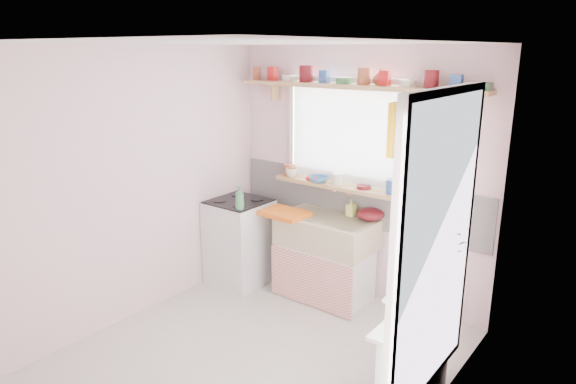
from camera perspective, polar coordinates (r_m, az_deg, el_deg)
The scene contains 19 objects.
room at distance 4.18m, azimuth 10.49°, elevation 0.27°, with size 3.20×3.20×3.20m.
sink_unit at distance 5.23m, azimuth 4.21°, elevation -7.24°, with size 0.95×0.65×1.11m.
cooker at distance 5.58m, azimuth -5.39°, elevation -5.43°, with size 0.58×0.58×0.93m.
radiator_ledge at distance 3.79m, azimuth 13.94°, elevation -17.88°, with size 0.22×0.95×0.78m.
windowsill at distance 5.15m, azimuth 5.50°, elevation 0.71°, with size 1.40×0.22×0.04m, color tan.
pine_shelf at distance 4.90m, azimuth 7.26°, elevation 11.54°, with size 2.52×0.24×0.04m, color tan.
shelf_crockery at distance 4.92m, azimuth 6.85°, elevation 12.43°, with size 2.47×0.11×0.12m.
sill_crockery at distance 5.13m, azimuth 5.53°, elevation 1.53°, with size 1.35×0.11×0.12m.
dish_tray at distance 5.13m, azimuth -0.39°, elevation -2.39°, with size 0.45×0.34×0.04m, color orange.
colander at distance 5.05m, azimuth 9.17°, elevation -2.43°, with size 0.27×0.27×0.12m, color #5B0F17.
jade_plant at distance 3.86m, azimuth 15.77°, elevation -6.78°, with size 0.46×0.39×0.51m, color #35702D.
fruit_bowl at distance 3.59m, azimuth 12.89°, elevation -12.19°, with size 0.28×0.28×0.07m, color silver.
herb_pot at distance 3.55m, azimuth 12.93°, elevation -11.09°, with size 0.12×0.08×0.23m, color #315A24.
soap_bottle_sink at distance 5.14m, azimuth 7.03°, elevation -1.71°, with size 0.08×0.08×0.17m, color #D5E465.
sill_cup at distance 5.37m, azimuth 0.37°, elevation 2.15°, with size 0.12×0.12×0.09m, color beige.
sill_bowl at distance 5.18m, azimuth 3.41°, elevation 1.43°, with size 0.19×0.19×0.06m, color #3773B4.
shelf_vase at distance 4.83m, azimuth 10.25°, elevation 12.46°, with size 0.14×0.14×0.15m, color #953B2D.
cooker_bottle at distance 5.10m, azimuth -5.41°, elevation -0.64°, with size 0.09×0.09×0.24m, color #468D58.
fruit at distance 3.56m, azimuth 13.08°, elevation -11.34°, with size 0.20×0.14×0.10m.
Camera 1 is at (2.46, -2.75, 2.46)m, focal length 32.00 mm.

